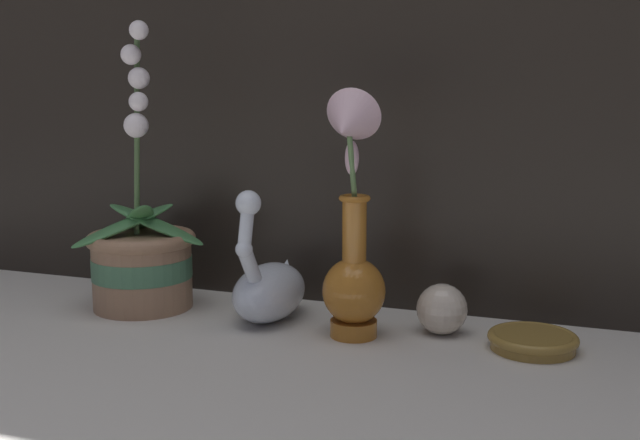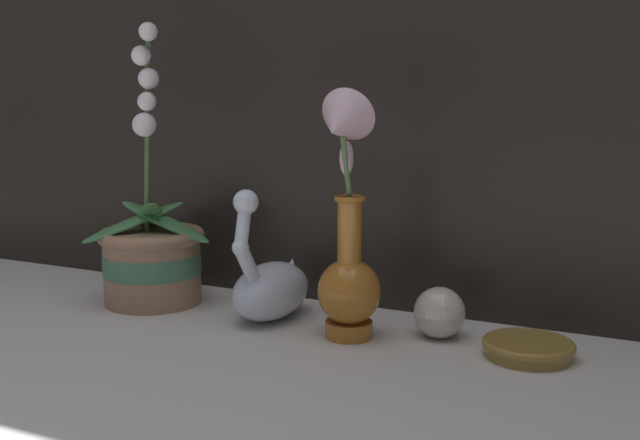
# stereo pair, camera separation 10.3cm
# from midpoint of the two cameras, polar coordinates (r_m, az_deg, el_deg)

# --- Properties ---
(ground_plane) EXTENTS (2.80, 2.80, 0.00)m
(ground_plane) POSITION_cam_midpoint_polar(r_m,az_deg,el_deg) (0.97, -5.25, -9.50)
(ground_plane) COLOR beige
(orchid_potted_plant) EXTENTS (0.19, 0.20, 0.42)m
(orchid_potted_plant) POSITION_cam_midpoint_polar(r_m,az_deg,el_deg) (1.16, -15.93, -2.71)
(orchid_potted_plant) COLOR #9E7556
(orchid_potted_plant) RESTS_ON ground_plane
(swan_figurine) EXTENTS (0.09, 0.18, 0.19)m
(swan_figurine) POSITION_cam_midpoint_polar(r_m,az_deg,el_deg) (1.06, -6.68, -5.09)
(swan_figurine) COLOR silver
(swan_figurine) RESTS_ON ground_plane
(blue_vase) EXTENTS (0.08, 0.11, 0.32)m
(blue_vase) POSITION_cam_midpoint_polar(r_m,az_deg,el_deg) (0.96, -0.57, -1.97)
(blue_vase) COLOR #B26B23
(blue_vase) RESTS_ON ground_plane
(glass_sphere) EXTENTS (0.07, 0.07, 0.07)m
(glass_sphere) POSITION_cam_midpoint_polar(r_m,az_deg,el_deg) (1.01, 6.40, -6.80)
(glass_sphere) COLOR beige
(glass_sphere) RESTS_ON ground_plane
(amber_dish) EXTENTS (0.11, 0.11, 0.02)m
(amber_dish) POSITION_cam_midpoint_polar(r_m,az_deg,el_deg) (0.97, 13.00, -8.96)
(amber_dish) COLOR olive
(amber_dish) RESTS_ON ground_plane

